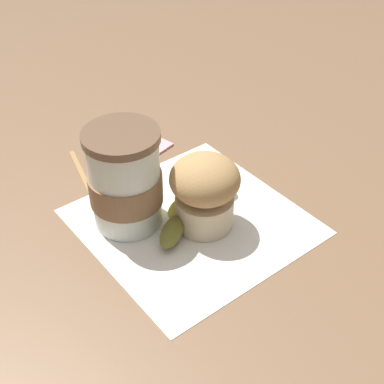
{
  "coord_description": "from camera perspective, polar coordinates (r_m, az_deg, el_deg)",
  "views": [
    {
      "loc": [
        -0.39,
        -0.33,
        0.46
      ],
      "look_at": [
        0.0,
        0.0,
        0.05
      ],
      "focal_mm": 50.0,
      "sensor_mm": 36.0,
      "label": 1
    }
  ],
  "objects": [
    {
      "name": "wooden_stirrer",
      "position": [
        0.79,
        -11.79,
        2.22
      ],
      "size": [
        0.05,
        0.1,
        0.0
      ],
      "primitive_type": "cube",
      "rotation": [
        0.0,
        0.0,
        1.13
      ],
      "color": "#9E7547",
      "rests_on": "ground_plane"
    },
    {
      "name": "paper_napkin",
      "position": [
        0.68,
        0.0,
        -3.15
      ],
      "size": [
        0.3,
        0.3,
        0.0
      ],
      "primitive_type": "cube",
      "rotation": [
        0.0,
        0.0,
        -0.19
      ],
      "color": "white",
      "rests_on": "ground_plane"
    },
    {
      "name": "banana",
      "position": [
        0.68,
        -0.03,
        -1.65
      ],
      "size": [
        0.16,
        0.06,
        0.03
      ],
      "color": "#D6CC4C",
      "rests_on": "paper_napkin"
    },
    {
      "name": "coffee_cup",
      "position": [
        0.65,
        -7.15,
        1.24
      ],
      "size": [
        0.09,
        0.09,
        0.13
      ],
      "color": "silver",
      "rests_on": "paper_napkin"
    },
    {
      "name": "sugar_packet",
      "position": [
        0.82,
        -3.97,
        4.83
      ],
      "size": [
        0.05,
        0.03,
        0.01
      ],
      "primitive_type": "cube",
      "rotation": [
        0.0,
        0.0,
        0.03
      ],
      "color": "pink",
      "rests_on": "ground_plane"
    },
    {
      "name": "ground_plane",
      "position": [
        0.68,
        0.0,
        -3.2
      ],
      "size": [
        3.0,
        3.0,
        0.0
      ],
      "primitive_type": "plane",
      "color": "brown"
    },
    {
      "name": "muffin",
      "position": [
        0.65,
        1.36,
        0.23
      ],
      "size": [
        0.09,
        0.09,
        0.1
      ],
      "color": "beige",
      "rests_on": "paper_napkin"
    }
  ]
}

